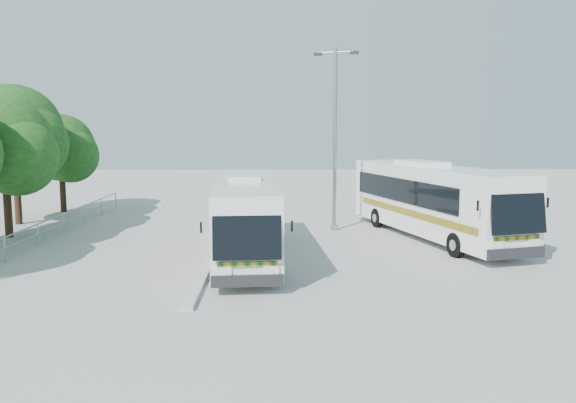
{
  "coord_description": "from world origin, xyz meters",
  "views": [
    {
      "loc": [
        0.12,
        -20.95,
        4.96
      ],
      "look_at": [
        0.73,
        2.48,
        1.97
      ],
      "focal_mm": 35.0,
      "sensor_mm": 36.0,
      "label": 1
    }
  ],
  "objects_px": {
    "tree_far_c": "(5,145)",
    "coach_adjacent": "(432,199)",
    "lamppost": "(335,131)",
    "tree_far_e": "(62,148)",
    "tree_far_d": "(15,133)",
    "coach_main": "(245,215)"
  },
  "relations": [
    {
      "from": "tree_far_d",
      "to": "coach_main",
      "type": "relative_size",
      "value": 0.67
    },
    {
      "from": "coach_main",
      "to": "lamppost",
      "type": "xyz_separation_m",
      "value": [
        4.14,
        5.88,
        3.25
      ]
    },
    {
      "from": "tree_far_d",
      "to": "coach_main",
      "type": "bearing_deg",
      "value": -33.34
    },
    {
      "from": "tree_far_c",
      "to": "lamppost",
      "type": "bearing_deg",
      "value": 5.55
    },
    {
      "from": "tree_far_e",
      "to": "coach_main",
      "type": "distance_m",
      "value": 17.29
    },
    {
      "from": "coach_main",
      "to": "coach_adjacent",
      "type": "xyz_separation_m",
      "value": [
        8.37,
        3.67,
        0.17
      ]
    },
    {
      "from": "tree_far_c",
      "to": "tree_far_e",
      "type": "bearing_deg",
      "value": 93.54
    },
    {
      "from": "tree_far_e",
      "to": "lamppost",
      "type": "relative_size",
      "value": 0.67
    },
    {
      "from": "coach_adjacent",
      "to": "lamppost",
      "type": "relative_size",
      "value": 1.37
    },
    {
      "from": "coach_adjacent",
      "to": "lamppost",
      "type": "distance_m",
      "value": 5.68
    },
    {
      "from": "tree_far_e",
      "to": "coach_adjacent",
      "type": "bearing_deg",
      "value": -24.06
    },
    {
      "from": "coach_main",
      "to": "tree_far_d",
      "type": "bearing_deg",
      "value": 143.1
    },
    {
      "from": "tree_far_d",
      "to": "coach_adjacent",
      "type": "bearing_deg",
      "value": -12.09
    },
    {
      "from": "tree_far_c",
      "to": "tree_far_e",
      "type": "xyz_separation_m",
      "value": [
        -0.51,
        8.2,
        -0.37
      ]
    },
    {
      "from": "tree_far_c",
      "to": "coach_adjacent",
      "type": "relative_size",
      "value": 0.53
    },
    {
      "from": "tree_far_e",
      "to": "lamppost",
      "type": "height_order",
      "value": "lamppost"
    },
    {
      "from": "coach_adjacent",
      "to": "tree_far_d",
      "type": "bearing_deg",
      "value": 153.07
    },
    {
      "from": "tree_far_c",
      "to": "lamppost",
      "type": "relative_size",
      "value": 0.73
    },
    {
      "from": "tree_far_c",
      "to": "coach_main",
      "type": "xyz_separation_m",
      "value": [
        11.12,
        -4.4,
        -2.61
      ]
    },
    {
      "from": "tree_far_e",
      "to": "coach_main",
      "type": "xyz_separation_m",
      "value": [
        11.63,
        -12.6,
        -2.23
      ]
    },
    {
      "from": "tree_far_e",
      "to": "coach_adjacent",
      "type": "height_order",
      "value": "tree_far_e"
    },
    {
      "from": "tree_far_c",
      "to": "coach_main",
      "type": "height_order",
      "value": "tree_far_c"
    }
  ]
}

